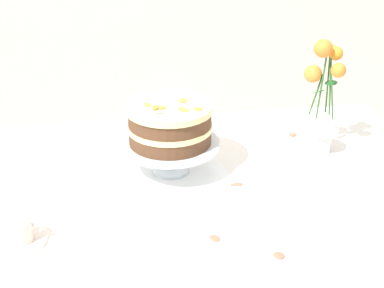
{
  "coord_description": "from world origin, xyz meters",
  "views": [
    {
      "loc": [
        -0.26,
        -1.44,
        1.6
      ],
      "look_at": [
        -0.04,
        0.03,
        0.86
      ],
      "focal_mm": 55.48,
      "sensor_mm": 36.0,
      "label": 1
    }
  ],
  "objects_px": {
    "dining_table": "(207,216)",
    "teacup": "(19,233)",
    "flower_vase": "(323,106)",
    "cake_stand": "(170,147)",
    "layer_cake": "(170,123)"
  },
  "relations": [
    {
      "from": "dining_table",
      "to": "layer_cake",
      "type": "relative_size",
      "value": 5.64
    },
    {
      "from": "cake_stand",
      "to": "dining_table",
      "type": "bearing_deg",
      "value": -51.52
    },
    {
      "from": "cake_stand",
      "to": "teacup",
      "type": "relative_size",
      "value": 2.24
    },
    {
      "from": "teacup",
      "to": "flower_vase",
      "type": "bearing_deg",
      "value": 21.76
    },
    {
      "from": "dining_table",
      "to": "flower_vase",
      "type": "relative_size",
      "value": 3.77
    },
    {
      "from": "flower_vase",
      "to": "layer_cake",
      "type": "bearing_deg",
      "value": -173.05
    },
    {
      "from": "teacup",
      "to": "layer_cake",
      "type": "bearing_deg",
      "value": 35.97
    },
    {
      "from": "layer_cake",
      "to": "teacup",
      "type": "xyz_separation_m",
      "value": [
        -0.41,
        -0.29,
        -0.13
      ]
    },
    {
      "from": "cake_stand",
      "to": "teacup",
      "type": "xyz_separation_m",
      "value": [
        -0.41,
        -0.29,
        -0.06
      ]
    },
    {
      "from": "dining_table",
      "to": "cake_stand",
      "type": "xyz_separation_m",
      "value": [
        -0.09,
        0.11,
        0.17
      ]
    },
    {
      "from": "layer_cake",
      "to": "teacup",
      "type": "height_order",
      "value": "layer_cake"
    },
    {
      "from": "cake_stand",
      "to": "flower_vase",
      "type": "relative_size",
      "value": 0.78
    },
    {
      "from": "flower_vase",
      "to": "cake_stand",
      "type": "bearing_deg",
      "value": -173.06
    },
    {
      "from": "dining_table",
      "to": "teacup",
      "type": "xyz_separation_m",
      "value": [
        -0.5,
        -0.18,
        0.12
      ]
    },
    {
      "from": "dining_table",
      "to": "teacup",
      "type": "height_order",
      "value": "teacup"
    }
  ]
}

